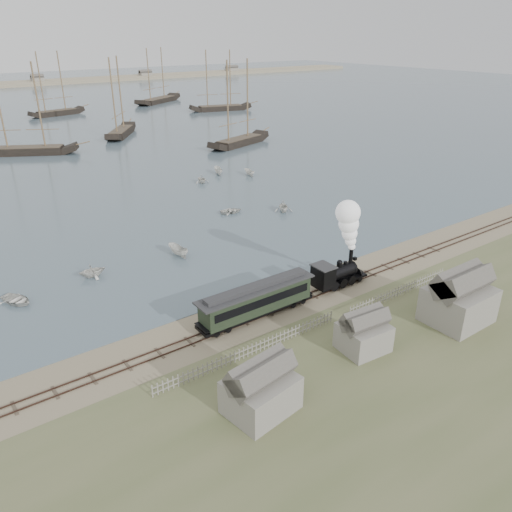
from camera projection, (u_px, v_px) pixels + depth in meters
ground at (264, 301)px, 52.40m from camera, size 600.00×600.00×0.00m
rail_track at (276, 309)px, 50.91m from camera, size 120.00×1.80×0.16m
picket_fence_west at (252, 355)px, 43.78m from camera, size 19.00×0.10×1.20m
picket_fence_east at (399, 296)px, 53.52m from camera, size 15.00×0.10×1.20m
shed_left at (261, 410)px, 37.49m from camera, size 5.00×4.00×4.10m
shed_mid at (362, 349)px, 44.61m from camera, size 4.00×3.50×3.60m
shed_right at (455, 320)px, 48.99m from camera, size 6.00×5.00×5.10m
locomotive at (347, 249)px, 54.32m from camera, size 7.46×2.78×9.29m
passenger_coach at (257, 299)px, 48.81m from camera, size 12.86×2.48×3.12m
beached_dinghy at (227, 311)px, 49.96m from camera, size 3.76×4.15×0.70m
rowboat_0 at (16, 300)px, 51.79m from camera, size 4.62×4.14×0.79m
rowboat_1 at (92, 270)px, 57.19m from camera, size 2.80×3.18×1.59m
rowboat_2 at (178, 251)px, 62.53m from camera, size 3.66×1.84×1.35m
rowboat_3 at (231, 211)px, 77.31m from camera, size 3.13×3.87×0.71m
rowboat_4 at (283, 206)px, 77.69m from camera, size 4.21×4.04×1.72m
rowboat_5 at (218, 171)px, 97.86m from camera, size 3.66×2.32×1.33m
rowboat_7 at (202, 179)px, 92.16m from camera, size 3.13×2.75×1.57m
rowboat_8 at (249, 173)px, 97.00m from camera, size 3.21×1.52×1.19m
schooner_2 at (21, 109)px, 109.69m from camera, size 21.06×14.35×20.00m
schooner_3 at (117, 97)px, 129.61m from camera, size 14.73×18.04×20.00m
schooner_4 at (239, 103)px, 118.67m from camera, size 20.21×10.48×20.00m
schooner_5 at (220, 80)px, 170.83m from camera, size 22.17×10.70×20.00m
schooner_8 at (52, 84)px, 160.81m from camera, size 18.71×7.65×20.00m
schooner_9 at (156, 75)px, 189.87m from camera, size 24.50×18.29×20.00m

